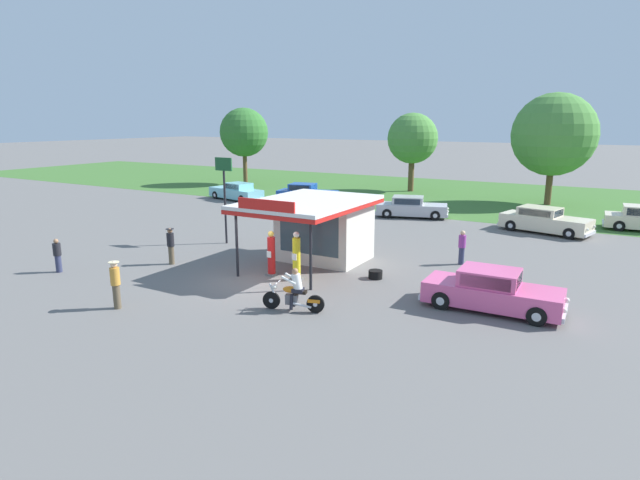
{
  "coord_description": "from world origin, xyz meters",
  "views": [
    {
      "loc": [
        12.79,
        -16.71,
        6.62
      ],
      "look_at": [
        1.48,
        2.87,
        1.4
      ],
      "focal_mm": 29.15,
      "sensor_mm": 36.0,
      "label": 1
    }
  ],
  "objects_px": {
    "bystander_standing_back_lot": "(462,247)",
    "bystander_leaning_by_kiosk": "(116,283)",
    "gas_pump_nearside": "(271,255)",
    "parked_car_back_row_centre": "(411,208)",
    "parked_car_back_row_centre_right": "(544,221)",
    "parked_car_back_row_far_right": "(307,194)",
    "bystander_chatting_near_pumps": "(57,255)",
    "motorcycle_with_rider": "(294,293)",
    "featured_classic_sedan": "(492,292)",
    "parked_car_back_row_far_left": "(236,192)",
    "gas_pump_offside": "(296,258)",
    "spare_tire_stack": "(375,274)",
    "roadside_pole_sign": "(224,185)",
    "bystander_admiring_sedan": "(171,245)"
  },
  "relations": [
    {
      "from": "bystander_standing_back_lot",
      "to": "bystander_leaning_by_kiosk",
      "type": "bearing_deg",
      "value": -127.1
    },
    {
      "from": "gas_pump_nearside",
      "to": "parked_car_back_row_centre",
      "type": "relative_size",
      "value": 0.38
    },
    {
      "from": "parked_car_back_row_centre_right",
      "to": "parked_car_back_row_far_right",
      "type": "relative_size",
      "value": 1.03
    },
    {
      "from": "bystander_leaning_by_kiosk",
      "to": "bystander_chatting_near_pumps",
      "type": "distance_m",
      "value": 6.34
    },
    {
      "from": "motorcycle_with_rider",
      "to": "bystander_leaning_by_kiosk",
      "type": "relative_size",
      "value": 1.26
    },
    {
      "from": "featured_classic_sedan",
      "to": "gas_pump_nearside",
      "type": "bearing_deg",
      "value": -177.02
    },
    {
      "from": "parked_car_back_row_centre_right",
      "to": "parked_car_back_row_far_left",
      "type": "relative_size",
      "value": 0.96
    },
    {
      "from": "featured_classic_sedan",
      "to": "parked_car_back_row_centre",
      "type": "bearing_deg",
      "value": 119.19
    },
    {
      "from": "gas_pump_offside",
      "to": "parked_car_back_row_centre_right",
      "type": "relative_size",
      "value": 0.38
    },
    {
      "from": "gas_pump_offside",
      "to": "spare_tire_stack",
      "type": "distance_m",
      "value": 3.47
    },
    {
      "from": "gas_pump_offside",
      "to": "bystander_chatting_near_pumps",
      "type": "bearing_deg",
      "value": -156.23
    },
    {
      "from": "featured_classic_sedan",
      "to": "bystander_chatting_near_pumps",
      "type": "height_order",
      "value": "bystander_chatting_near_pumps"
    },
    {
      "from": "parked_car_back_row_centre_right",
      "to": "parked_car_back_row_far_right",
      "type": "bearing_deg",
      "value": 171.09
    },
    {
      "from": "gas_pump_nearside",
      "to": "gas_pump_offside",
      "type": "xyz_separation_m",
      "value": [
        1.29,
        0.0,
        0.05
      ]
    },
    {
      "from": "bystander_standing_back_lot",
      "to": "spare_tire_stack",
      "type": "relative_size",
      "value": 2.7
    },
    {
      "from": "bystander_chatting_near_pumps",
      "to": "roadside_pole_sign",
      "type": "bearing_deg",
      "value": 70.86
    },
    {
      "from": "motorcycle_with_rider",
      "to": "bystander_chatting_near_pumps",
      "type": "xyz_separation_m",
      "value": [
        -11.74,
        -1.19,
        0.14
      ]
    },
    {
      "from": "featured_classic_sedan",
      "to": "spare_tire_stack",
      "type": "bearing_deg",
      "value": 164.91
    },
    {
      "from": "gas_pump_offside",
      "to": "spare_tire_stack",
      "type": "xyz_separation_m",
      "value": [
        2.82,
        1.86,
        -0.78
      ]
    },
    {
      "from": "bystander_leaning_by_kiosk",
      "to": "bystander_admiring_sedan",
      "type": "height_order",
      "value": "bystander_leaning_by_kiosk"
    },
    {
      "from": "parked_car_back_row_centre_right",
      "to": "roadside_pole_sign",
      "type": "bearing_deg",
      "value": -141.44
    },
    {
      "from": "parked_car_back_row_far_left",
      "to": "bystander_leaning_by_kiosk",
      "type": "xyz_separation_m",
      "value": [
        12.94,
        -22.77,
        0.28
      ]
    },
    {
      "from": "bystander_leaning_by_kiosk",
      "to": "roadside_pole_sign",
      "type": "bearing_deg",
      "value": 108.19
    },
    {
      "from": "bystander_standing_back_lot",
      "to": "parked_car_back_row_far_right",
      "type": "bearing_deg",
      "value": 142.24
    },
    {
      "from": "gas_pump_offside",
      "to": "motorcycle_with_rider",
      "type": "relative_size",
      "value": 0.94
    },
    {
      "from": "motorcycle_with_rider",
      "to": "spare_tire_stack",
      "type": "xyz_separation_m",
      "value": [
        0.91,
        5.0,
        -0.47
      ]
    },
    {
      "from": "gas_pump_nearside",
      "to": "parked_car_back_row_far_right",
      "type": "distance_m",
      "value": 20.81
    },
    {
      "from": "parked_car_back_row_far_right",
      "to": "roadside_pole_sign",
      "type": "distance_m",
      "value": 15.39
    },
    {
      "from": "roadside_pole_sign",
      "to": "gas_pump_nearside",
      "type": "bearing_deg",
      "value": -33.56
    },
    {
      "from": "motorcycle_with_rider",
      "to": "bystander_standing_back_lot",
      "type": "height_order",
      "value": "bystander_standing_back_lot"
    },
    {
      "from": "parked_car_back_row_far_left",
      "to": "bystander_leaning_by_kiosk",
      "type": "height_order",
      "value": "bystander_leaning_by_kiosk"
    },
    {
      "from": "featured_classic_sedan",
      "to": "parked_car_back_row_centre",
      "type": "distance_m",
      "value": 18.3
    },
    {
      "from": "bystander_admiring_sedan",
      "to": "bystander_chatting_near_pumps",
      "type": "bearing_deg",
      "value": -134.13
    },
    {
      "from": "parked_car_back_row_centre",
      "to": "roadside_pole_sign",
      "type": "height_order",
      "value": "roadside_pole_sign"
    },
    {
      "from": "gas_pump_nearside",
      "to": "parked_car_back_row_far_left",
      "type": "relative_size",
      "value": 0.35
    },
    {
      "from": "parked_car_back_row_centre",
      "to": "parked_car_back_row_far_right",
      "type": "xyz_separation_m",
      "value": [
        -9.82,
        2.05,
        0.04
      ]
    },
    {
      "from": "bystander_leaning_by_kiosk",
      "to": "bystander_standing_back_lot",
      "type": "relative_size",
      "value": 1.09
    },
    {
      "from": "gas_pump_nearside",
      "to": "roadside_pole_sign",
      "type": "bearing_deg",
      "value": 146.44
    },
    {
      "from": "motorcycle_with_rider",
      "to": "parked_car_back_row_centre",
      "type": "relative_size",
      "value": 0.42
    },
    {
      "from": "parked_car_back_row_centre",
      "to": "parked_car_back_row_far_left",
      "type": "distance_m",
      "value": 15.69
    },
    {
      "from": "featured_classic_sedan",
      "to": "bystander_admiring_sedan",
      "type": "bearing_deg",
      "value": -174.74
    },
    {
      "from": "spare_tire_stack",
      "to": "parked_car_back_row_centre",
      "type": "bearing_deg",
      "value": 104.64
    },
    {
      "from": "parked_car_back_row_far_left",
      "to": "bystander_standing_back_lot",
      "type": "xyz_separation_m",
      "value": [
        22.07,
        -10.69,
        0.17
      ]
    },
    {
      "from": "gas_pump_nearside",
      "to": "bystander_chatting_near_pumps",
      "type": "height_order",
      "value": "gas_pump_nearside"
    },
    {
      "from": "parked_car_back_row_far_left",
      "to": "roadside_pole_sign",
      "type": "distance_m",
      "value": 16.28
    },
    {
      "from": "featured_classic_sedan",
      "to": "roadside_pole_sign",
      "type": "bearing_deg",
      "value": 167.49
    },
    {
      "from": "parked_car_back_row_far_right",
      "to": "bystander_admiring_sedan",
      "type": "relative_size",
      "value": 3.07
    },
    {
      "from": "bystander_leaning_by_kiosk",
      "to": "featured_classic_sedan",
      "type": "bearing_deg",
      "value": 29.5
    },
    {
      "from": "parked_car_back_row_centre",
      "to": "bystander_admiring_sedan",
      "type": "bearing_deg",
      "value": -107.51
    },
    {
      "from": "parked_car_back_row_far_left",
      "to": "parked_car_back_row_far_right",
      "type": "bearing_deg",
      "value": 17.53
    }
  ]
}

